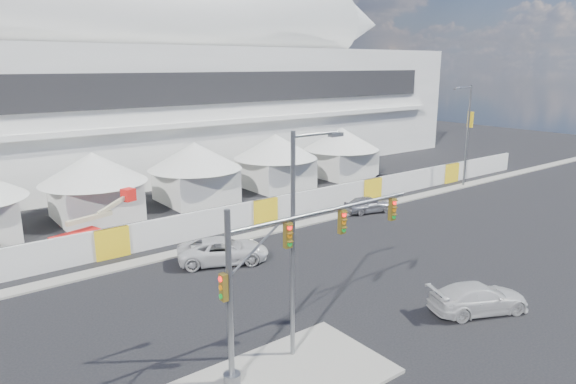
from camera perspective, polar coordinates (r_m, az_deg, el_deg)
ground at (r=26.45m, az=4.93°, el=-13.43°), size 160.00×160.00×0.00m
far_curb at (r=48.21m, az=12.58°, el=-0.88°), size 80.00×1.20×0.12m
stadium at (r=63.76m, az=-14.91°, el=11.11°), size 80.00×24.80×21.98m
tent_row at (r=45.30m, az=-15.34°, el=2.02°), size 53.40×8.40×5.40m
hoarding_fence at (r=40.17m, az=-2.62°, el=-2.14°), size 70.00×0.25×2.00m
scaffold_tower at (r=81.92m, az=12.04°, el=9.39°), size 4.40×4.40×12.00m
sedan_silver at (r=43.71m, az=8.89°, el=-1.36°), size 2.70×4.45×1.42m
pickup_curb at (r=32.73m, az=-7.22°, el=-6.45°), size 4.71×6.25×1.58m
pickup_near at (r=28.04m, az=20.41°, el=-10.97°), size 3.92×5.51×1.48m
lot_car_b at (r=53.85m, az=10.67°, el=1.42°), size 2.57×4.10×1.30m
traffic_mast at (r=20.49m, az=-1.32°, el=-9.23°), size 9.86×0.68×7.00m
streetlight_median at (r=20.81m, az=1.09°, el=-4.32°), size 2.64×0.26×9.53m
streetlight_curb at (r=54.44m, az=19.23°, el=6.64°), size 3.02×0.68×10.21m
boom_lift at (r=37.97m, az=-21.54°, el=-4.29°), size 6.66×2.30×3.28m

